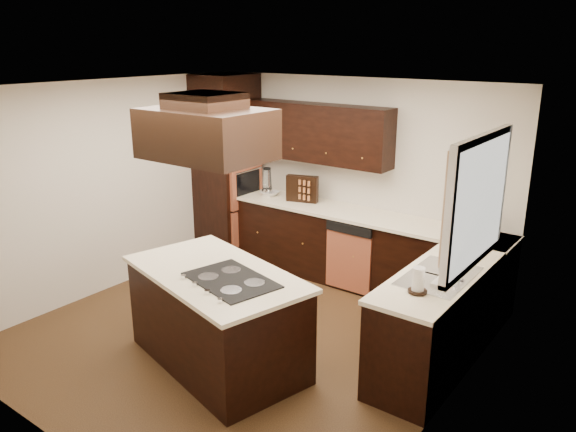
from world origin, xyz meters
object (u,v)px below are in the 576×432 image
object	(u,v)px
spice_rack	(302,189)
island	(217,319)
oven_column	(227,179)
range_hood	(206,134)

from	to	relation	value
spice_rack	island	bearing A→B (deg)	-90.67
oven_column	spice_rack	bearing A→B (deg)	4.76
range_hood	spice_rack	bearing A→B (deg)	105.83
oven_column	spice_rack	size ratio (longest dim) A/B	5.16
range_hood	island	bearing A→B (deg)	-2.38
oven_column	range_hood	size ratio (longest dim) A/B	2.02
oven_column	range_hood	xyz separation A→B (m)	(1.88, -2.25, 1.10)
range_hood	spice_rack	size ratio (longest dim) A/B	2.56
island	spice_rack	distance (m)	2.55
spice_rack	range_hood	bearing A→B (deg)	-91.51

